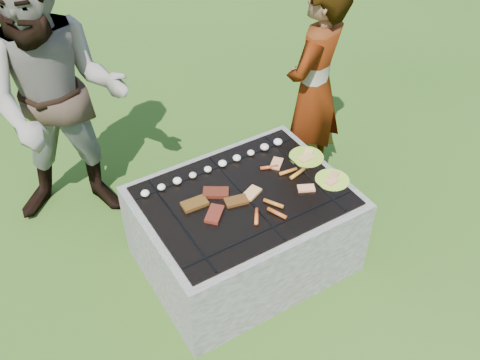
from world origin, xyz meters
The scene contains 10 objects.
lawn centered at (0.00, 0.00, 0.00)m, with size 60.00×60.00×0.00m, color #224511.
fire_pit centered at (0.00, 0.00, 0.28)m, with size 1.30×1.00×0.62m.
mushrooms centered at (0.01, 0.32, 0.63)m, with size 1.06×0.06×0.04m.
pork_slabs centered at (-0.20, 0.03, 0.62)m, with size 0.39×0.32×0.02m.
sausages centered at (0.19, -0.09, 0.62)m, with size 0.56×0.48×0.03m.
bread_on_grate centered at (0.22, 0.00, 0.62)m, with size 0.46×0.42×0.02m.
plate_far centered at (0.56, 0.10, 0.61)m, with size 0.28×0.28×0.03m.
plate_near centered at (0.56, -0.17, 0.61)m, with size 0.26×0.26×0.03m.
cook centered at (0.91, 0.50, 0.82)m, with size 0.60×0.39×1.63m, color #A29687.
bystander centered at (-0.76, 1.07, 0.97)m, with size 0.94×0.73×1.93m, color gray.
Camera 1 is at (-1.30, -2.06, 2.88)m, focal length 40.00 mm.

